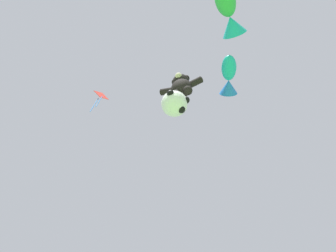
{
  "coord_description": "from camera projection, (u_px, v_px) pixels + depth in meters",
  "views": [
    {
      "loc": [
        1.36,
        0.18,
        0.89
      ],
      "look_at": [
        -0.29,
        5.04,
        11.53
      ],
      "focal_mm": 35.0,
      "sensor_mm": 36.0,
      "label": 1
    }
  ],
  "objects": [
    {
      "name": "fish_kite_teal",
      "position": [
        229.0,
        77.0,
        13.42
      ],
      "size": [
        1.09,
        1.74,
        0.75
      ],
      "color": "#19ADB2"
    },
    {
      "name": "soccer_ball_kite",
      "position": [
        175.0,
        104.0,
        11.41
      ],
      "size": [
        1.02,
        1.02,
        0.94
      ],
      "color": "white"
    },
    {
      "name": "diamond_kite",
      "position": [
        100.0,
        97.0,
        15.98
      ],
      "size": [
        0.54,
        0.69,
        2.49
      ],
      "color": "red"
    },
    {
      "name": "teddy_bear_kite",
      "position": [
        181.0,
        86.0,
        12.97
      ],
      "size": [
        1.79,
        0.79,
        1.82
      ],
      "color": "black"
    },
    {
      "name": "fish_kite_emerald",
      "position": [
        229.0,
        13.0,
        12.93
      ],
      "size": [
        1.01,
        2.09,
        0.99
      ],
      "color": "green"
    }
  ]
}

